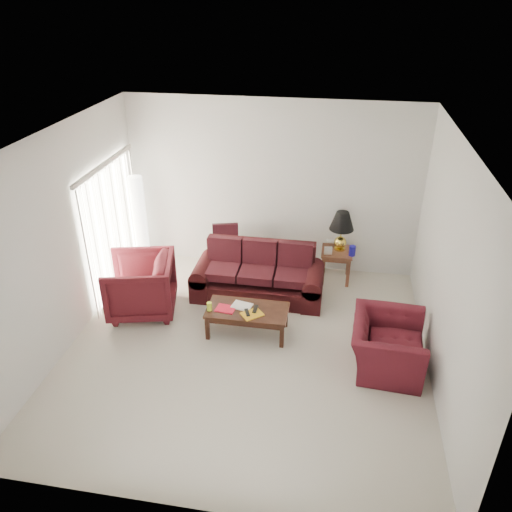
{
  "coord_description": "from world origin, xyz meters",
  "views": [
    {
      "loc": [
        1.08,
        -5.47,
        4.55
      ],
      "look_at": [
        0.0,
        0.85,
        1.05
      ],
      "focal_mm": 35.0,
      "sensor_mm": 36.0,
      "label": 1
    }
  ],
  "objects_px": {
    "sofa": "(258,273)",
    "armchair_left": "(141,286)",
    "floor_lamp": "(140,222)",
    "coffee_table": "(247,321)",
    "end_table": "(336,265)",
    "armchair_right": "(387,345)"
  },
  "relations": [
    {
      "from": "sofa",
      "to": "end_table",
      "type": "height_order",
      "value": "sofa"
    },
    {
      "from": "end_table",
      "to": "coffee_table",
      "type": "height_order",
      "value": "end_table"
    },
    {
      "from": "floor_lamp",
      "to": "coffee_table",
      "type": "relative_size",
      "value": 1.47
    },
    {
      "from": "floor_lamp",
      "to": "armchair_left",
      "type": "height_order",
      "value": "floor_lamp"
    },
    {
      "from": "armchair_right",
      "to": "coffee_table",
      "type": "xyz_separation_m",
      "value": [
        -1.96,
        0.41,
        -0.14
      ]
    },
    {
      "from": "sofa",
      "to": "floor_lamp",
      "type": "distance_m",
      "value": 2.35
    },
    {
      "from": "floor_lamp",
      "to": "armchair_left",
      "type": "relative_size",
      "value": 1.7
    },
    {
      "from": "coffee_table",
      "to": "sofa",
      "type": "bearing_deg",
      "value": 111.32
    },
    {
      "from": "armchair_left",
      "to": "coffee_table",
      "type": "height_order",
      "value": "armchair_left"
    },
    {
      "from": "sofa",
      "to": "armchair_left",
      "type": "relative_size",
      "value": 2.07
    },
    {
      "from": "sofa",
      "to": "armchair_left",
      "type": "distance_m",
      "value": 1.87
    },
    {
      "from": "end_table",
      "to": "armchair_right",
      "type": "relative_size",
      "value": 0.53
    },
    {
      "from": "armchair_left",
      "to": "end_table",
      "type": "bearing_deg",
      "value": 103.24
    },
    {
      "from": "sofa",
      "to": "coffee_table",
      "type": "distance_m",
      "value": 1.03
    },
    {
      "from": "end_table",
      "to": "coffee_table",
      "type": "bearing_deg",
      "value": -124.93
    },
    {
      "from": "floor_lamp",
      "to": "armchair_right",
      "type": "xyz_separation_m",
      "value": [
        4.19,
        -2.07,
        -0.52
      ]
    },
    {
      "from": "end_table",
      "to": "coffee_table",
      "type": "distance_m",
      "value": 2.15
    },
    {
      "from": "coffee_table",
      "to": "armchair_left",
      "type": "bearing_deg",
      "value": -168.61
    },
    {
      "from": "sofa",
      "to": "armchair_right",
      "type": "relative_size",
      "value": 1.96
    },
    {
      "from": "sofa",
      "to": "coffee_table",
      "type": "height_order",
      "value": "sofa"
    },
    {
      "from": "end_table",
      "to": "armchair_right",
      "type": "distance_m",
      "value": 2.29
    },
    {
      "from": "armchair_left",
      "to": "coffee_table",
      "type": "relative_size",
      "value": 0.86
    }
  ]
}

